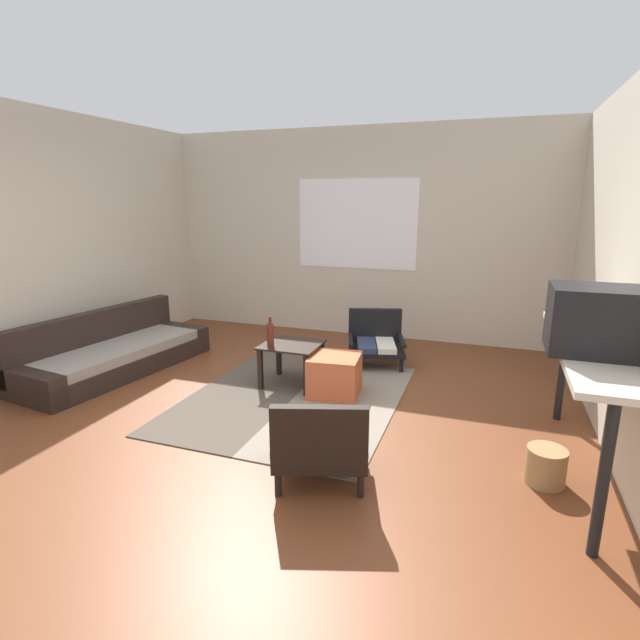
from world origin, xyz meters
TOP-DOWN VIEW (x-y plane):
  - ground_plane at (0.00, 0.00)m, footprint 7.80×7.80m
  - far_wall_with_window at (0.00, 3.06)m, footprint 5.60×0.13m
  - side_wall_left at (-2.66, 0.30)m, footprint 0.12×6.60m
  - area_rug at (0.08, 0.65)m, footprint 1.88×2.32m
  - couch at (-2.03, 0.68)m, footprint 1.02×2.16m
  - coffee_table at (-0.07, 0.94)m, footprint 0.56×0.51m
  - armchair_by_window at (0.55, 1.89)m, footprint 0.74×0.72m
  - armchair_striped_foreground at (0.77, -0.58)m, footprint 0.74×0.71m
  - ottoman_orange at (0.41, 0.84)m, footprint 0.50×0.50m
  - console_shelf at (2.34, 0.12)m, footprint 0.38×1.84m
  - crt_television at (2.33, -0.07)m, footprint 0.53×0.42m
  - clay_vase at (2.34, 0.46)m, footprint 0.21×0.21m
  - glass_bottle at (-0.23, 0.81)m, footprint 0.07×0.07m
  - wicker_basket at (2.16, -0.10)m, footprint 0.25×0.25m

SIDE VIEW (x-z plane):
  - ground_plane at x=0.00m, z-range 0.00..0.00m
  - area_rug at x=0.08m, z-range 0.00..0.01m
  - wicker_basket at x=2.16m, z-range 0.00..0.24m
  - ottoman_orange at x=0.41m, z-range 0.00..0.39m
  - couch at x=-2.03m, z-range -0.12..0.51m
  - armchair_by_window at x=0.55m, z-range -0.02..0.56m
  - armchair_striped_foreground at x=0.77m, z-range -0.03..0.58m
  - coffee_table at x=-0.07m, z-range 0.12..0.55m
  - glass_bottle at x=-0.23m, z-range 0.41..0.69m
  - console_shelf at x=2.34m, z-range 0.35..1.25m
  - clay_vase at x=2.34m, z-range 0.86..1.20m
  - crt_television at x=2.33m, z-range 0.90..1.30m
  - side_wall_left at x=-2.66m, z-range 0.00..2.70m
  - far_wall_with_window at x=0.00m, z-range 0.00..2.70m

